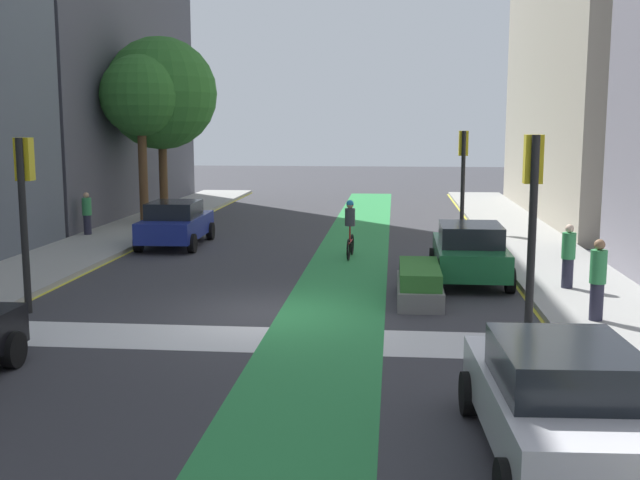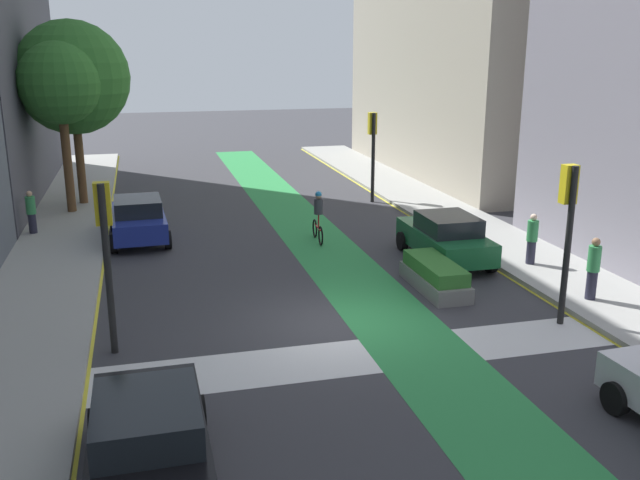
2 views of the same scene
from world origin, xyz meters
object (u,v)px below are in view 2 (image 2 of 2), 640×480
at_px(car_green_right_far, 446,237).
at_px(street_tree_near, 60,84).
at_px(traffic_signal_near_right, 568,214).
at_px(traffic_signal_near_left, 105,235).
at_px(pedestrian_sidewalk_right_b, 593,268).
at_px(car_black_left_near, 149,440).
at_px(cyclist_in_lane, 318,215).
at_px(traffic_signal_far_right, 373,140).
at_px(street_tree_far, 72,78).
at_px(pedestrian_sidewalk_right_a, 532,239).
at_px(median_planter, 435,276).
at_px(pedestrian_sidewalk_left_a, 31,212).
at_px(car_blue_left_far, 138,218).

distance_m(car_green_right_far, street_tree_near, 16.36).
bearing_deg(traffic_signal_near_right, car_green_right_far, 96.59).
xyz_separation_m(traffic_signal_near_left, pedestrian_sidewalk_right_b, (12.42, -0.15, -1.73)).
bearing_deg(car_green_right_far, traffic_signal_near_left, -156.52).
distance_m(car_black_left_near, cyclist_in_lane, 14.48).
distance_m(traffic_signal_far_right, cyclist_in_lane, 7.33).
bearing_deg(cyclist_in_lane, traffic_signal_near_left, -131.52).
xyz_separation_m(traffic_signal_near_left, street_tree_near, (-2.05, 14.26, 2.54)).
bearing_deg(street_tree_far, traffic_signal_near_left, -83.90).
xyz_separation_m(street_tree_near, street_tree_far, (0.36, 1.57, 0.17)).
relative_size(traffic_signal_near_left, street_tree_far, 0.51).
bearing_deg(pedestrian_sidewalk_right_a, car_green_right_far, 149.40).
xyz_separation_m(traffic_signal_near_left, median_planter, (8.81, 2.01, -2.36)).
xyz_separation_m(traffic_signal_near_left, car_black_left_near, (0.70, -5.43, -1.96)).
bearing_deg(car_black_left_near, pedestrian_sidewalk_left_a, 103.17).
relative_size(traffic_signal_near_right, traffic_signal_far_right, 1.02).
bearing_deg(pedestrian_sidewalk_right_b, traffic_signal_near_left, 179.31).
relative_size(street_tree_near, median_planter, 2.33).
distance_m(cyclist_in_lane, street_tree_near, 11.85).
distance_m(pedestrian_sidewalk_right_a, median_planter, 3.91).
bearing_deg(car_black_left_near, cyclist_in_lane, 65.03).
bearing_deg(car_green_right_far, street_tree_far, 136.30).
height_order(car_blue_left_far, street_tree_far, street_tree_far).
height_order(pedestrian_sidewalk_right_a, pedestrian_sidewalk_left_a, pedestrian_sidewalk_right_a).
relative_size(car_black_left_near, pedestrian_sidewalk_right_a, 2.62).
xyz_separation_m(traffic_signal_near_left, car_green_right_far, (10.23, 4.44, -1.96)).
distance_m(traffic_signal_near_right, car_black_left_near, 11.26).
height_order(car_blue_left_far, car_green_right_far, same).
height_order(traffic_signal_far_right, pedestrian_sidewalk_right_a, traffic_signal_far_right).
relative_size(pedestrian_sidewalk_right_a, street_tree_near, 0.23).
relative_size(traffic_signal_near_left, car_blue_left_far, 0.92).
bearing_deg(median_planter, street_tree_near, 131.56).
bearing_deg(car_black_left_near, car_green_right_far, 46.02).
bearing_deg(car_blue_left_far, pedestrian_sidewalk_right_a, -28.47).
height_order(cyclist_in_lane, pedestrian_sidewalk_left_a, cyclist_in_lane).
bearing_deg(traffic_signal_near_right, car_black_left_near, -156.62).
xyz_separation_m(car_green_right_far, median_planter, (-1.42, -2.44, -0.40)).
bearing_deg(traffic_signal_far_right, traffic_signal_near_left, -128.49).
distance_m(car_green_right_far, pedestrian_sidewalk_left_a, 14.87).
bearing_deg(car_blue_left_far, traffic_signal_near_right, -45.94).
relative_size(traffic_signal_near_left, pedestrian_sidewalk_right_b, 2.28).
bearing_deg(pedestrian_sidewalk_right_b, pedestrian_sidewalk_right_a, 88.06).
distance_m(traffic_signal_near_left, car_blue_left_far, 9.76).
bearing_deg(traffic_signal_near_left, median_planter, 12.83).
relative_size(pedestrian_sidewalk_right_a, pedestrian_sidewalk_right_b, 0.94).
bearing_deg(pedestrian_sidewalk_right_a, traffic_signal_near_right, -111.99).
height_order(traffic_signal_near_right, street_tree_far, street_tree_far).
height_order(car_blue_left_far, cyclist_in_lane, cyclist_in_lane).
bearing_deg(pedestrian_sidewalk_right_b, traffic_signal_far_right, 96.75).
height_order(traffic_signal_far_right, car_black_left_near, traffic_signal_far_right).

